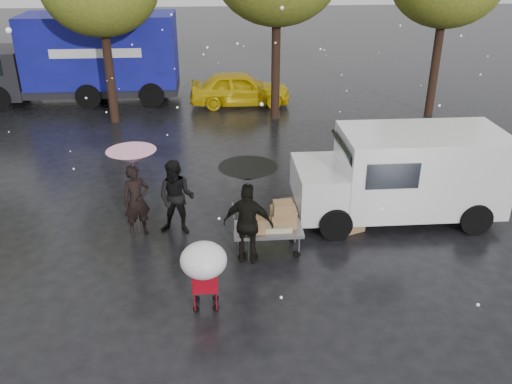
{
  "coord_description": "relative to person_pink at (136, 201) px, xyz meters",
  "views": [
    {
      "loc": [
        0.27,
        -9.72,
        6.39
      ],
      "look_at": [
        1.09,
        1.0,
        1.22
      ],
      "focal_mm": 38.0,
      "sensor_mm": 36.0,
      "label": 1
    }
  ],
  "objects": [
    {
      "name": "ground",
      "position": [
        1.62,
        -1.52,
        -0.85
      ],
      "size": [
        90.0,
        90.0,
        0.0
      ],
      "primitive_type": "plane",
      "color": "black",
      "rests_on": "ground"
    },
    {
      "name": "person_pink",
      "position": [
        0.0,
        0.0,
        0.0
      ],
      "size": [
        0.73,
        0.63,
        1.71
      ],
      "primitive_type": "imported",
      "rotation": [
        0.0,
        0.0,
        0.42
      ],
      "color": "black",
      "rests_on": "ground"
    },
    {
      "name": "vendor_cart",
      "position": [
        3.01,
        -1.03,
        -0.13
      ],
      "size": [
        1.52,
        0.8,
        1.27
      ],
      "color": "slate",
      "rests_on": "ground"
    },
    {
      "name": "blue_truck",
      "position": [
        -3.5,
        11.44,
        0.9
      ],
      "size": [
        8.3,
        2.6,
        3.5
      ],
      "color": "navy",
      "rests_on": "ground"
    },
    {
      "name": "white_van",
      "position": [
        6.33,
        0.37,
        0.31
      ],
      "size": [
        4.91,
        2.18,
        2.2
      ],
      "color": "white",
      "rests_on": "ground"
    },
    {
      "name": "yellow_taxi",
      "position": [
        2.88,
        10.31,
        -0.16
      ],
      "size": [
        4.06,
        1.65,
        1.38
      ],
      "primitive_type": "imported",
      "rotation": [
        0.0,
        0.0,
        1.58
      ],
      "color": "#DCB60B",
      "rests_on": "ground"
    },
    {
      "name": "umbrella_black",
      "position": [
        2.48,
        -1.39,
        1.2
      ],
      "size": [
        1.19,
        1.19,
        2.2
      ],
      "color": "#4C4C4C",
      "rests_on": "ground"
    },
    {
      "name": "shopping_cart",
      "position": [
        1.58,
        -3.05,
        0.21
      ],
      "size": [
        0.84,
        0.84,
        1.46
      ],
      "color": "#B70A19",
      "rests_on": "ground"
    },
    {
      "name": "umbrella_pink",
      "position": [
        -0.0,
        0.0,
        1.08
      ],
      "size": [
        1.1,
        1.1,
        2.09
      ],
      "color": "#4C4C4C",
      "rests_on": "ground"
    },
    {
      "name": "person_middle",
      "position": [
        0.91,
        -0.01,
        0.04
      ],
      "size": [
        0.99,
        0.84,
        1.79
      ],
      "primitive_type": "imported",
      "rotation": [
        0.0,
        0.0,
        -0.2
      ],
      "color": "black",
      "rests_on": "ground"
    },
    {
      "name": "box_ground_far",
      "position": [
        3.68,
        0.68,
        -0.66
      ],
      "size": [
        0.55,
        0.47,
        0.38
      ],
      "primitive_type": "cube",
      "rotation": [
        0.0,
        0.0,
        0.21
      ],
      "color": "olive",
      "rests_on": "ground"
    },
    {
      "name": "box_ground_near",
      "position": [
        5.0,
        -0.23,
        -0.62
      ],
      "size": [
        0.62,
        0.56,
        0.46
      ],
      "primitive_type": "cube",
      "rotation": [
        0.0,
        0.0,
        0.36
      ],
      "color": "olive",
      "rests_on": "ground"
    },
    {
      "name": "person_black",
      "position": [
        2.48,
        -1.39,
        0.05
      ],
      "size": [
        1.14,
        0.71,
        1.81
      ],
      "primitive_type": "imported",
      "rotation": [
        0.0,
        0.0,
        2.88
      ],
      "color": "black",
      "rests_on": "ground"
    }
  ]
}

